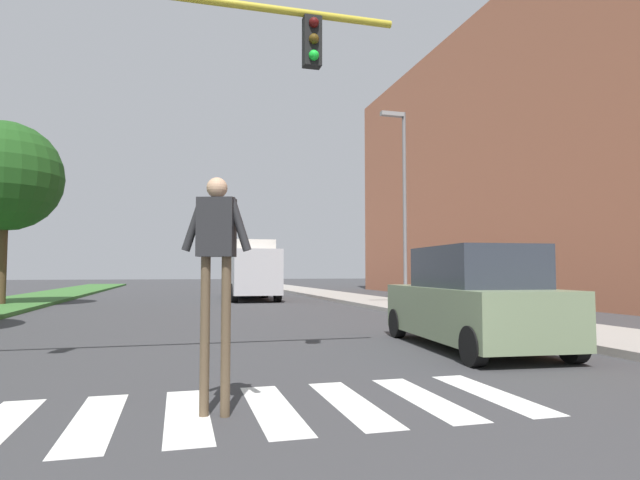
{
  "coord_description": "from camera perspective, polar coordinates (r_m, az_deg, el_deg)",
  "views": [
    {
      "loc": [
        -0.56,
        1.03,
        1.5
      ],
      "look_at": [
        4.7,
        20.53,
        2.69
      ],
      "focal_mm": 29.49,
      "sensor_mm": 36.0,
      "label": 1
    }
  ],
  "objects": [
    {
      "name": "suv_crossing",
      "position": [
        10.67,
        16.16,
        -6.31
      ],
      "size": [
        2.31,
        4.74,
        1.97
      ],
      "color": "gray",
      "rests_on": "ground_plane"
    },
    {
      "name": "ground_plane",
      "position": [
        29.02,
        -14.05,
        -6.25
      ],
      "size": [
        140.0,
        140.0,
        0.0
      ],
      "primitive_type": "plane",
      "color": "#38383A"
    },
    {
      "name": "tree_far",
      "position": [
        25.7,
        -30.99,
        5.93
      ],
      "size": [
        4.57,
        4.57,
        7.6
      ],
      "color": "#4C3823",
      "rests_on": "median_strip"
    },
    {
      "name": "median_strip",
      "position": [
        27.92,
        -29.95,
        -5.86
      ],
      "size": [
        3.64,
        64.0,
        0.15
      ],
      "primitive_type": "cube",
      "color": "#386B2D",
      "rests_on": "ground_plane"
    },
    {
      "name": "pedestrian_performer",
      "position": [
        5.62,
        -11.19,
        -1.67
      ],
      "size": [
        0.74,
        0.35,
        2.49
      ],
      "color": "brown",
      "rests_on": "ground_plane"
    },
    {
      "name": "apartment_block_right",
      "position": [
        29.59,
        28.22,
        8.78
      ],
      "size": [
        10.22,
        39.62,
        15.06
      ],
      "primitive_type": "cube",
      "color": "#B76B4C",
      "rests_on": "ground_plane"
    },
    {
      "name": "sedan_midblock",
      "position": [
        31.37,
        -7.85,
        -4.64
      ],
      "size": [
        2.01,
        4.25,
        1.72
      ],
      "color": "navy",
      "rests_on": "ground_plane"
    },
    {
      "name": "truck_box_delivery",
      "position": [
        27.74,
        -7.6,
        -3.08
      ],
      "size": [
        2.4,
        6.2,
        3.1
      ],
      "color": "#B7B7BC",
      "rests_on": "ground_plane"
    },
    {
      "name": "sidewalk_right",
      "position": [
        28.43,
        3.13,
        -6.25
      ],
      "size": [
        3.0,
        64.0,
        0.15
      ],
      "primitive_type": "cube",
      "color": "#9E9991",
      "rests_on": "ground_plane"
    },
    {
      "name": "crosswalk",
      "position": [
        5.97,
        -9.66,
        -17.85
      ],
      "size": [
        6.75,
        2.2,
        0.01
      ],
      "color": "silver",
      "rests_on": "ground_plane"
    },
    {
      "name": "street_lamp_right",
      "position": [
        20.52,
        8.92,
        5.33
      ],
      "size": [
        1.02,
        0.24,
        7.5
      ],
      "color": "slate",
      "rests_on": "sidewalk_right"
    }
  ]
}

